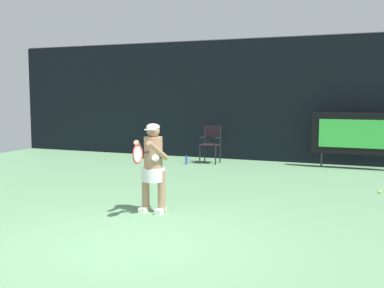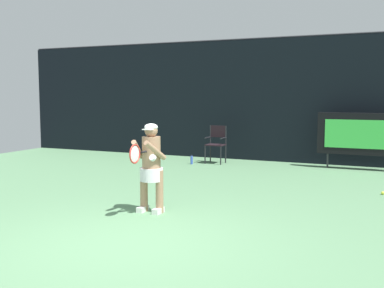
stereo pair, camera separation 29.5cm
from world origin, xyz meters
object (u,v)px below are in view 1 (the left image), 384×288
at_px(umpire_chair, 211,142).
at_px(tennis_racket, 138,154).
at_px(water_bottle, 186,160).
at_px(tennis_player, 153,164).
at_px(scoreboard, 354,134).
at_px(tennis_ball_spare, 380,192).
at_px(tennis_ball_loose, 145,173).

distance_m(umpire_chair, tennis_racket, 6.36).
height_order(umpire_chair, tennis_racket, tennis_racket).
bearing_deg(umpire_chair, water_bottle, -137.67).
height_order(umpire_chair, tennis_player, tennis_player).
distance_m(scoreboard, tennis_racket, 7.23).
bearing_deg(tennis_ball_spare, tennis_ball_loose, 177.23).
distance_m(scoreboard, tennis_ball_loose, 5.62).
distance_m(tennis_ball_loose, tennis_ball_spare, 5.46).
bearing_deg(umpire_chair, tennis_ball_spare, -30.42).
xyz_separation_m(scoreboard, water_bottle, (-4.46, -0.90, -0.82)).
bearing_deg(tennis_player, water_bottle, 107.11).
bearing_deg(tennis_ball_spare, umpire_chair, 149.58).
bearing_deg(water_bottle, umpire_chair, 42.33).
xyz_separation_m(tennis_player, tennis_ball_spare, (3.52, 3.08, -0.79)).
distance_m(tennis_player, tennis_ball_spare, 4.75).
distance_m(umpire_chair, tennis_ball_loose, 2.65).
distance_m(scoreboard, umpire_chair, 3.94).
relative_size(tennis_ball_loose, tennis_ball_spare, 1.00).
xyz_separation_m(umpire_chair, tennis_ball_loose, (-0.87, -2.43, -0.58)).
relative_size(water_bottle, tennis_player, 0.18).
bearing_deg(tennis_racket, umpire_chair, 110.30).
xyz_separation_m(tennis_racket, tennis_ball_spare, (3.53, 3.56, -1.02)).
distance_m(umpire_chair, tennis_player, 5.88).
xyz_separation_m(tennis_player, tennis_racket, (-0.01, -0.48, 0.23)).
height_order(tennis_ball_loose, tennis_ball_spare, same).
bearing_deg(water_bottle, scoreboard, 11.41).
relative_size(scoreboard, water_bottle, 8.30).
distance_m(water_bottle, tennis_ball_loose, 1.95).
bearing_deg(tennis_ball_loose, umpire_chair, 70.33).
relative_size(umpire_chair, tennis_ball_spare, 15.88).
height_order(scoreboard, tennis_ball_loose, scoreboard).
height_order(tennis_racket, tennis_ball_loose, tennis_racket).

